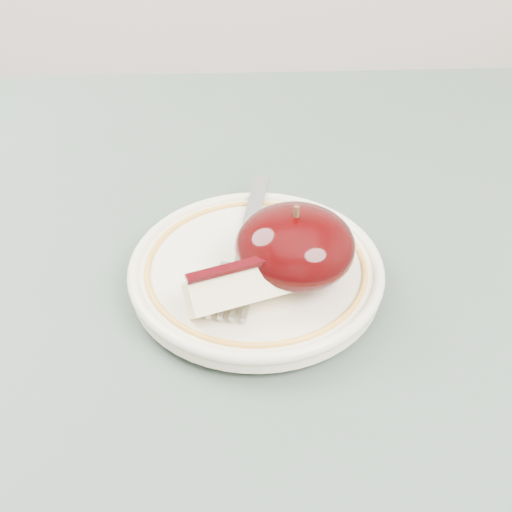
{
  "coord_description": "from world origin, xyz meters",
  "views": [
    {
      "loc": [
        -0.01,
        -0.3,
        1.1
      ],
      "look_at": [
        0.01,
        0.09,
        0.78
      ],
      "focal_mm": 50.0,
      "sensor_mm": 36.0,
      "label": 1
    }
  ],
  "objects_px": {
    "table": "(253,465)",
    "plate": "(256,271)",
    "apple_half": "(295,246)",
    "fork": "(245,244)"
  },
  "relations": [
    {
      "from": "plate",
      "to": "apple_half",
      "type": "relative_size",
      "value": 2.21
    },
    {
      "from": "apple_half",
      "to": "fork",
      "type": "xyz_separation_m",
      "value": [
        -0.03,
        0.03,
        -0.02
      ]
    },
    {
      "from": "plate",
      "to": "fork",
      "type": "xyz_separation_m",
      "value": [
        -0.01,
        0.02,
        0.01
      ]
    },
    {
      "from": "fork",
      "to": "table",
      "type": "bearing_deg",
      "value": -168.51
    },
    {
      "from": "table",
      "to": "plate",
      "type": "distance_m",
      "value": 0.14
    },
    {
      "from": "table",
      "to": "plate",
      "type": "height_order",
      "value": "plate"
    },
    {
      "from": "table",
      "to": "plate",
      "type": "xyz_separation_m",
      "value": [
        0.01,
        0.09,
        0.1
      ]
    },
    {
      "from": "table",
      "to": "apple_half",
      "type": "height_order",
      "value": "apple_half"
    },
    {
      "from": "table",
      "to": "fork",
      "type": "distance_m",
      "value": 0.16
    },
    {
      "from": "apple_half",
      "to": "fork",
      "type": "relative_size",
      "value": 0.49
    }
  ]
}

